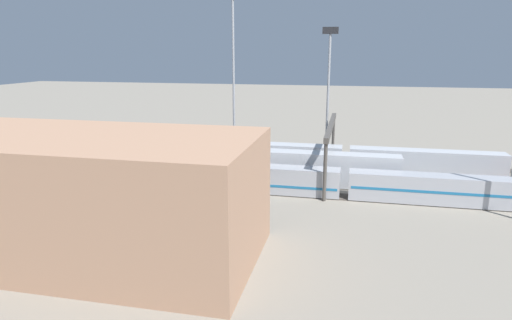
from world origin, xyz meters
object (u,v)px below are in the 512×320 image
(train_on_track_2, at_px, (271,158))
(maintenance_shed, at_px, (46,192))
(train_on_track_4, at_px, (245,177))
(train_on_track_3, at_px, (172,161))
(light_mast_2, at_px, (329,76))
(light_mast_0, at_px, (233,55))
(signal_gantry, at_px, (331,132))

(train_on_track_2, xyz_separation_m, maintenance_shed, (17.08, 32.99, 3.44))
(train_on_track_4, xyz_separation_m, train_on_track_2, (-2.08, -10.00, 0.56))
(train_on_track_3, distance_m, light_mast_2, 32.04)
(light_mast_2, distance_m, maintenance_shed, 52.60)
(train_on_track_4, relative_size, light_mast_0, 3.76)
(train_on_track_2, bearing_deg, train_on_track_3, 17.87)
(train_on_track_3, relative_size, train_on_track_2, 0.60)
(light_mast_0, distance_m, light_mast_2, 18.35)
(maintenance_shed, bearing_deg, light_mast_2, -119.36)
(train_on_track_3, relative_size, light_mast_2, 2.96)
(train_on_track_3, distance_m, maintenance_shed, 28.25)
(light_mast_0, distance_m, maintenance_shed, 47.91)
(light_mast_0, height_order, signal_gantry, light_mast_0)
(train_on_track_3, height_order, signal_gantry, signal_gantry)
(train_on_track_3, bearing_deg, train_on_track_2, -162.13)
(train_on_track_3, relative_size, maintenance_shed, 1.67)
(light_mast_2, bearing_deg, light_mast_0, -1.32)
(train_on_track_2, xyz_separation_m, light_mast_2, (-8.28, -12.08, 13.01))
(light_mast_0, xyz_separation_m, signal_gantry, (-19.27, 12.50, -11.72))
(train_on_track_2, relative_size, light_mast_2, 4.97)
(train_on_track_2, distance_m, signal_gantry, 10.69)
(light_mast_0, distance_m, signal_gantry, 25.78)
(train_on_track_4, relative_size, maintenance_shed, 2.68)
(train_on_track_4, bearing_deg, light_mast_0, -71.25)
(train_on_track_4, bearing_deg, train_on_track_2, -101.76)
(light_mast_2, bearing_deg, train_on_track_2, 55.58)
(light_mast_0, bearing_deg, light_mast_2, 178.68)
(train_on_track_3, bearing_deg, light_mast_2, -144.31)
(train_on_track_4, xyz_separation_m, light_mast_0, (7.64, -22.50, 17.09))
(train_on_track_4, relative_size, train_on_track_3, 1.61)
(train_on_track_4, bearing_deg, train_on_track_3, -20.43)
(signal_gantry, bearing_deg, light_mast_0, -32.97)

